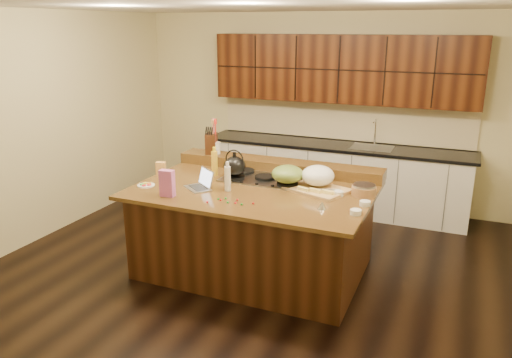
% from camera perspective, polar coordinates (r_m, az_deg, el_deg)
% --- Properties ---
extents(room, '(5.52, 5.02, 2.72)m').
position_cam_1_polar(room, '(4.99, -0.22, 3.69)').
color(room, black).
rests_on(room, ground).
extents(island, '(2.40, 1.60, 0.92)m').
position_cam_1_polar(island, '(5.26, -0.21, -5.73)').
color(island, black).
rests_on(island, ground).
extents(back_ledge, '(2.40, 0.30, 0.12)m').
position_cam_1_polar(back_ledge, '(5.71, 2.54, 1.57)').
color(back_ledge, black).
rests_on(back_ledge, island).
extents(cooktop, '(0.92, 0.52, 0.05)m').
position_cam_1_polar(cooktop, '(5.36, 1.04, 0.06)').
color(cooktop, gray).
rests_on(cooktop, island).
extents(back_counter, '(3.70, 0.66, 2.40)m').
position_cam_1_polar(back_counter, '(7.04, 9.22, 4.38)').
color(back_counter, silver).
rests_on(back_counter, ground).
extents(kettle, '(0.29, 0.29, 0.22)m').
position_cam_1_polar(kettle, '(5.33, -2.47, 1.47)').
color(kettle, black).
rests_on(kettle, cooktop).
extents(green_bowl, '(0.42, 0.42, 0.18)m').
position_cam_1_polar(green_bowl, '(5.11, 3.62, 0.57)').
color(green_bowl, '#57702C').
rests_on(green_bowl, cooktop).
extents(laptop, '(0.36, 0.35, 0.20)m').
position_cam_1_polar(laptop, '(5.11, -6.25, -0.49)').
color(laptop, '#B7B7BC').
rests_on(laptop, island).
extents(oil_bottle, '(0.08, 0.08, 0.27)m').
position_cam_1_polar(oil_bottle, '(5.52, -4.76, 1.79)').
color(oil_bottle, yellow).
rests_on(oil_bottle, island).
extents(vinegar_bottle, '(0.08, 0.08, 0.25)m').
position_cam_1_polar(vinegar_bottle, '(4.99, -3.27, 0.03)').
color(vinegar_bottle, silver).
rests_on(vinegar_bottle, island).
extents(wooden_tray, '(0.68, 0.59, 0.23)m').
position_cam_1_polar(wooden_tray, '(5.09, 7.06, 0.04)').
color(wooden_tray, tan).
rests_on(wooden_tray, island).
extents(ramekin_a, '(0.13, 0.13, 0.04)m').
position_cam_1_polar(ramekin_a, '(4.47, 11.33, -3.72)').
color(ramekin_a, white).
rests_on(ramekin_a, island).
extents(ramekin_b, '(0.12, 0.12, 0.04)m').
position_cam_1_polar(ramekin_b, '(4.93, 9.40, -1.63)').
color(ramekin_b, white).
rests_on(ramekin_b, island).
extents(ramekin_c, '(0.13, 0.13, 0.04)m').
position_cam_1_polar(ramekin_c, '(4.71, 12.35, -2.73)').
color(ramekin_c, white).
rests_on(ramekin_c, island).
extents(strainer_bowl, '(0.24, 0.24, 0.09)m').
position_cam_1_polar(strainer_bowl, '(4.98, 12.22, -1.34)').
color(strainer_bowl, '#996B3F').
rests_on(strainer_bowl, island).
extents(kitchen_timer, '(0.11, 0.11, 0.07)m').
position_cam_1_polar(kitchen_timer, '(4.55, 7.56, -3.01)').
color(kitchen_timer, silver).
rests_on(kitchen_timer, island).
extents(pink_bag, '(0.15, 0.09, 0.26)m').
position_cam_1_polar(pink_bag, '(4.89, -10.12, -0.48)').
color(pink_bag, '#BC589D').
rests_on(pink_bag, island).
extents(candy_plate, '(0.22, 0.22, 0.01)m').
position_cam_1_polar(candy_plate, '(5.29, -12.46, -0.70)').
color(candy_plate, white).
rests_on(candy_plate, island).
extents(package_box, '(0.12, 0.10, 0.14)m').
position_cam_1_polar(package_box, '(5.65, -10.83, 1.23)').
color(package_box, gold).
rests_on(package_box, island).
extents(utensil_crock, '(0.15, 0.15, 0.14)m').
position_cam_1_polar(utensil_crock, '(6.00, -4.68, 3.57)').
color(utensil_crock, white).
rests_on(utensil_crock, back_ledge).
extents(knife_block, '(0.17, 0.22, 0.24)m').
position_cam_1_polar(knife_block, '(6.01, -5.11, 4.07)').
color(knife_block, black).
rests_on(knife_block, back_ledge).
extents(gumdrop_0, '(0.02, 0.02, 0.02)m').
position_cam_1_polar(gumdrop_0, '(4.69, -5.58, -2.62)').
color(gumdrop_0, red).
rests_on(gumdrop_0, island).
extents(gumdrop_1, '(0.02, 0.02, 0.02)m').
position_cam_1_polar(gumdrop_1, '(4.76, -4.33, -2.29)').
color(gumdrop_1, '#198C26').
rests_on(gumdrop_1, island).
extents(gumdrop_2, '(0.02, 0.02, 0.02)m').
position_cam_1_polar(gumdrop_2, '(4.73, -2.14, -2.39)').
color(gumdrop_2, red).
rests_on(gumdrop_2, island).
extents(gumdrop_3, '(0.02, 0.02, 0.02)m').
position_cam_1_polar(gumdrop_3, '(4.67, -3.26, -2.68)').
color(gumdrop_3, '#198C26').
rests_on(gumdrop_3, island).
extents(gumdrop_4, '(0.02, 0.02, 0.02)m').
position_cam_1_polar(gumdrop_4, '(4.73, -4.05, -2.41)').
color(gumdrop_4, red).
rests_on(gumdrop_4, island).
extents(gumdrop_5, '(0.02, 0.02, 0.02)m').
position_cam_1_polar(gumdrop_5, '(4.61, -1.66, -2.91)').
color(gumdrop_5, '#198C26').
rests_on(gumdrop_5, island).
extents(gumdrop_6, '(0.02, 0.02, 0.02)m').
position_cam_1_polar(gumdrop_6, '(4.65, -2.36, -2.75)').
color(gumdrop_6, red).
rests_on(gumdrop_6, island).
extents(gumdrop_7, '(0.02, 0.02, 0.02)m').
position_cam_1_polar(gumdrop_7, '(4.78, -3.49, -2.21)').
color(gumdrop_7, '#198C26').
rests_on(gumdrop_7, island).
extents(gumdrop_8, '(0.02, 0.02, 0.02)m').
position_cam_1_polar(gumdrop_8, '(4.64, -0.33, -2.79)').
color(gumdrop_8, red).
rests_on(gumdrop_8, island).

